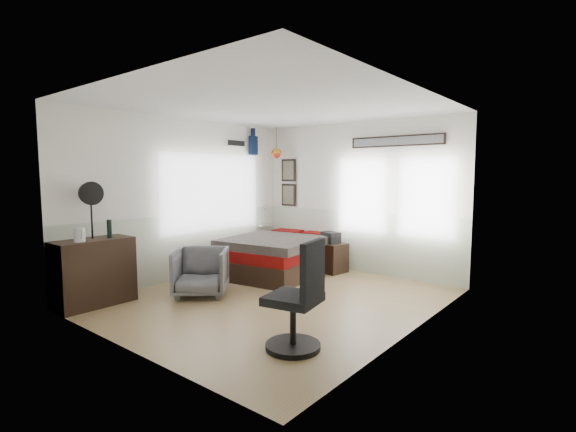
% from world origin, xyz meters
% --- Properties ---
extents(ground_plane, '(4.00, 4.50, 0.01)m').
position_xyz_m(ground_plane, '(0.00, 0.00, -0.01)').
color(ground_plane, '#A07F4B').
extents(room_shell, '(4.02, 4.52, 2.71)m').
position_xyz_m(room_shell, '(-0.08, 0.19, 1.61)').
color(room_shell, white).
rests_on(room_shell, ground_plane).
extents(wall_decor, '(3.55, 1.32, 1.44)m').
position_xyz_m(wall_decor, '(-1.10, 1.96, 2.10)').
color(wall_decor, black).
rests_on(wall_decor, room_shell).
extents(bed, '(1.72, 2.25, 0.66)m').
position_xyz_m(bed, '(-0.97, 1.24, 0.32)').
color(bed, black).
rests_on(bed, ground_plane).
extents(dresser, '(0.48, 1.00, 0.90)m').
position_xyz_m(dresser, '(-1.74, -1.75, 0.45)').
color(dresser, black).
rests_on(dresser, ground_plane).
extents(armchair, '(1.06, 1.06, 0.69)m').
position_xyz_m(armchair, '(-0.98, -0.54, 0.35)').
color(armchair, '#575660').
rests_on(armchair, ground_plane).
extents(nightstand, '(0.59, 0.50, 0.53)m').
position_xyz_m(nightstand, '(-0.32, 1.89, 0.26)').
color(nightstand, black).
rests_on(nightstand, ground_plane).
extents(task_chair, '(0.58, 0.58, 1.13)m').
position_xyz_m(task_chair, '(1.31, -1.17, 0.46)').
color(task_chair, black).
rests_on(task_chair, ground_plane).
extents(kettle, '(0.16, 0.14, 0.18)m').
position_xyz_m(kettle, '(-1.65, -1.95, 0.99)').
color(kettle, silver).
rests_on(kettle, dresser).
extents(bottle, '(0.06, 0.06, 0.25)m').
position_xyz_m(bottle, '(-1.67, -1.54, 1.03)').
color(bottle, black).
rests_on(bottle, dresser).
extents(stand_fan, '(0.11, 0.32, 0.77)m').
position_xyz_m(stand_fan, '(-1.79, -1.71, 1.50)').
color(stand_fan, black).
rests_on(stand_fan, dresser).
extents(black_bag, '(0.40, 0.32, 0.20)m').
position_xyz_m(black_bag, '(-0.32, 1.89, 0.63)').
color(black_bag, black).
rests_on(black_bag, nightstand).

